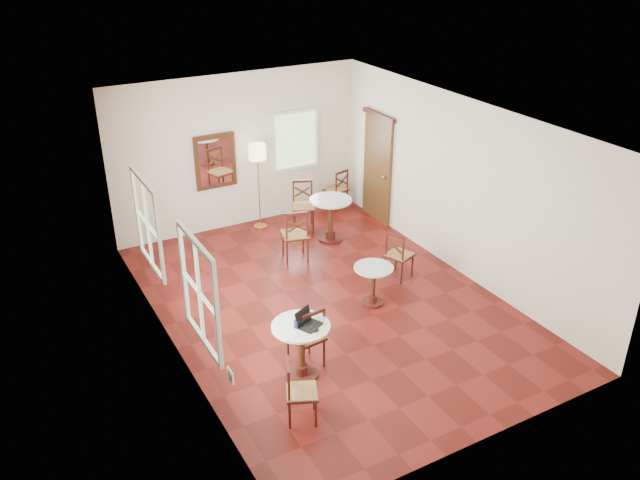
# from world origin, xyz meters

# --- Properties ---
(ground) EXTENTS (7.00, 7.00, 0.00)m
(ground) POSITION_xyz_m (0.00, 0.00, 0.00)
(ground) COLOR #5E1410
(ground) RESTS_ON ground
(room_shell) EXTENTS (5.02, 7.02, 3.01)m
(room_shell) POSITION_xyz_m (-0.06, 0.27, 1.89)
(room_shell) COLOR silver
(room_shell) RESTS_ON ground
(cafe_table_near) EXTENTS (0.77, 0.77, 0.81)m
(cafe_table_near) POSITION_xyz_m (-1.23, -1.41, 0.50)
(cafe_table_near) COLOR #441711
(cafe_table_near) RESTS_ON ground
(cafe_table_mid) EXTENTS (0.62, 0.62, 0.65)m
(cafe_table_mid) POSITION_xyz_m (0.61, -0.32, 0.41)
(cafe_table_mid) COLOR #441711
(cafe_table_mid) RESTS_ON ground
(cafe_table_back) EXTENTS (0.79, 0.79, 0.83)m
(cafe_table_back) POSITION_xyz_m (1.16, 1.98, 0.52)
(cafe_table_back) COLOR #441711
(cafe_table_back) RESTS_ON ground
(chair_near_a) EXTENTS (0.48, 0.48, 0.94)m
(chair_near_a) POSITION_xyz_m (-1.06, -1.24, 0.47)
(chair_near_a) COLOR #441711
(chair_near_a) RESTS_ON ground
(chair_near_b) EXTENTS (0.51, 0.51, 0.83)m
(chair_near_b) POSITION_xyz_m (-1.63, -2.14, 0.41)
(chair_near_b) COLOR #441711
(chair_near_b) RESTS_ON ground
(chair_mid_a) EXTENTS (0.56, 0.56, 0.99)m
(chair_mid_a) POSITION_xyz_m (0.22, 1.59, 0.49)
(chair_mid_a) COLOR #441711
(chair_mid_a) RESTS_ON ground
(chair_mid_b) EXTENTS (0.52, 0.52, 0.87)m
(chair_mid_b) POSITION_xyz_m (1.44, 0.16, 0.43)
(chair_mid_b) COLOR #441711
(chair_mid_b) RESTS_ON ground
(chair_back_a) EXTENTS (0.49, 0.49, 0.88)m
(chair_back_a) POSITION_xyz_m (2.01, 3.20, 0.44)
(chair_back_a) COLOR #441711
(chair_back_a) RESTS_ON ground
(chair_back_b) EXTENTS (0.57, 0.57, 0.95)m
(chair_back_b) POSITION_xyz_m (0.96, 2.72, 0.47)
(chair_back_b) COLOR #441711
(chair_back_b) RESTS_ON ground
(floor_lamp) EXTENTS (0.33, 0.33, 1.71)m
(floor_lamp) POSITION_xyz_m (0.23, 3.15, 1.45)
(floor_lamp) COLOR #BF8C3F
(floor_lamp) RESTS_ON ground
(laptop) EXTENTS (0.38, 0.35, 0.21)m
(laptop) POSITION_xyz_m (-1.16, -1.45, 0.87)
(laptop) COLOR black
(laptop) RESTS_ON cafe_table_near
(mouse) EXTENTS (0.11, 0.08, 0.04)m
(mouse) POSITION_xyz_m (-1.13, -1.62, 0.83)
(mouse) COLOR black
(mouse) RESTS_ON cafe_table_near
(navy_mug) EXTENTS (0.12, 0.08, 0.10)m
(navy_mug) POSITION_xyz_m (-1.29, -1.43, 0.86)
(navy_mug) COLOR black
(navy_mug) RESTS_ON cafe_table_near
(water_glass) EXTENTS (0.05, 0.05, 0.09)m
(water_glass) POSITION_xyz_m (-1.14, -1.34, 0.86)
(water_glass) COLOR white
(water_glass) RESTS_ON cafe_table_near
(power_adapter) EXTENTS (0.11, 0.06, 0.04)m
(power_adapter) POSITION_xyz_m (-1.47, -1.80, 0.02)
(power_adapter) COLOR black
(power_adapter) RESTS_ON ground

